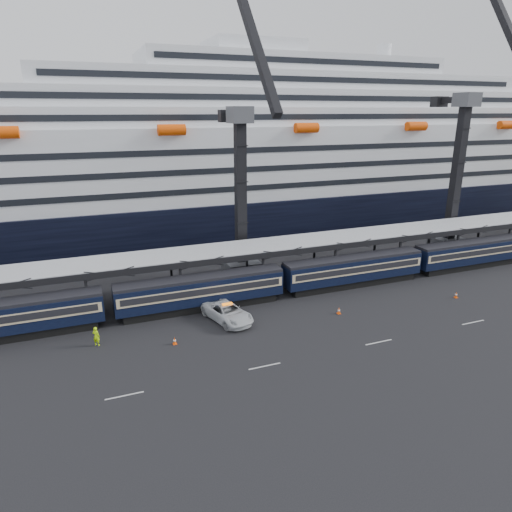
% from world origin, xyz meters
% --- Properties ---
extents(ground, '(260.00, 260.00, 0.00)m').
position_xyz_m(ground, '(0.00, 0.00, 0.00)').
color(ground, black).
rests_on(ground, ground).
extents(train, '(133.05, 3.00, 4.05)m').
position_xyz_m(train, '(-4.65, 10.00, 2.20)').
color(train, black).
rests_on(train, ground).
extents(canopy, '(130.00, 6.25, 5.53)m').
position_xyz_m(canopy, '(0.00, 14.00, 5.25)').
color(canopy, '#9B9DA3').
rests_on(canopy, ground).
extents(cruise_ship, '(214.09, 28.84, 34.00)m').
position_xyz_m(cruise_ship, '(-1.08, 45.99, 12.34)').
color(cruise_ship, black).
rests_on(cruise_ship, ground).
extents(crane_dark_near, '(4.50, 17.75, 35.08)m').
position_xyz_m(crane_dark_near, '(-20.00, 18.59, 11.93)').
color(crane_dark_near, '#45474C').
rests_on(crane_dark_near, ground).
extents(crane_dark_mid, '(4.50, 18.24, 39.64)m').
position_xyz_m(crane_dark_mid, '(15.00, 17.59, 13.36)').
color(crane_dark_mid, '#45474C').
rests_on(crane_dark_mid, ground).
extents(pickup_truck, '(4.79, 7.29, 1.86)m').
position_xyz_m(pickup_truck, '(-26.22, 5.93, 0.93)').
color(pickup_truck, silver).
rests_on(pickup_truck, ground).
extents(worker, '(0.84, 0.78, 1.93)m').
position_xyz_m(worker, '(-39.57, 5.36, 0.96)').
color(worker, '#BDFF0D').
rests_on(worker, ground).
extents(traffic_cone_b, '(0.38, 0.38, 0.75)m').
position_xyz_m(traffic_cone_b, '(-32.57, 2.86, 0.37)').
color(traffic_cone_b, '#FF4E08').
rests_on(traffic_cone_b, ground).
extents(traffic_cone_c, '(0.39, 0.39, 0.78)m').
position_xyz_m(traffic_cone_c, '(-14.18, 3.11, 0.38)').
color(traffic_cone_c, '#FF4E08').
rests_on(traffic_cone_c, ground).
extents(traffic_cone_d, '(0.39, 0.39, 0.77)m').
position_xyz_m(traffic_cone_d, '(1.34, 1.90, 0.38)').
color(traffic_cone_d, '#FF4E08').
rests_on(traffic_cone_d, ground).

